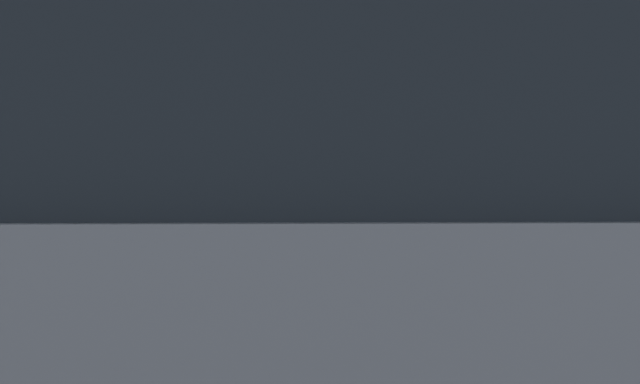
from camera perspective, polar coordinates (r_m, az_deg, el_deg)
The scene contains 4 objects.
parking_meter at distance 3.55m, azimuth -5.39°, elevation 1.02°, with size 0.16×0.17×1.58m.
pedestrian_at_meter at distance 3.63m, azimuth 5.37°, elevation -1.38°, with size 0.66×0.53×1.68m.
parked_hatchback_gray at distance 2.37m, azimuth 12.52°, elevation -6.47°, with size 4.04×1.85×1.81m.
background_railing at distance 5.94m, azimuth -5.28°, elevation -2.75°, with size 24.06×0.06×1.08m.
Camera 1 is at (-0.38, -3.28, 1.17)m, focal length 77.52 mm.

